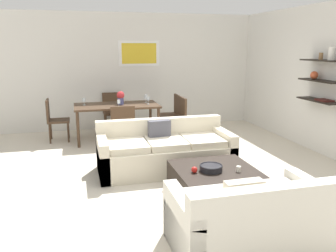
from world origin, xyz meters
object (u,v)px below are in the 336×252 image
decorative_bowl (211,168)px  wine_glass_left_far (84,100)px  dining_chair_head (113,109)px  dining_chair_right_far (173,112)px  apple_on_coffee_table (194,170)px  dining_chair_foot (122,125)px  wine_glass_right_near (148,99)px  dining_table (117,108)px  sofa_beige (165,152)px  centerpiece_vase (121,97)px  loveseat_white (252,220)px  wine_glass_foot (119,102)px  candle_jar (238,169)px  dining_chair_left_far (54,117)px  dining_chair_right_near (178,115)px  coffee_table (216,183)px  wine_glass_right_far (146,97)px

decorative_bowl → wine_glass_left_far: wine_glass_left_far is taller
dining_chair_head → dining_chair_right_far: 1.43m
apple_on_coffee_table → dining_chair_foot: 2.47m
wine_glass_right_near → dining_table: bearing=170.0°
sofa_beige → centerpiece_vase: size_ratio=7.63×
loveseat_white → wine_glass_foot: size_ratio=9.59×
loveseat_white → candle_jar: bearing=71.2°
apple_on_coffee_table → dining_chair_right_far: size_ratio=0.09×
loveseat_white → candle_jar: size_ratio=21.81×
apple_on_coffee_table → dining_chair_left_far: (-1.87, 3.48, 0.08)m
dining_chair_right_near → wine_glass_foot: (-1.27, -0.20, 0.36)m
sofa_beige → dining_table: bearing=104.1°
sofa_beige → wine_glass_foot: bearing=107.4°
decorative_bowl → coffee_table: bearing=20.1°
apple_on_coffee_table → wine_glass_left_far: (-1.25, 3.38, 0.43)m
decorative_bowl → wine_glass_right_near: (-0.17, 3.15, 0.43)m
candle_jar → dining_chair_right_far: 3.59m
candle_jar → sofa_beige: bearing=115.7°
apple_on_coffee_table → dining_chair_right_near: (0.67, 3.06, 0.08)m
sofa_beige → dining_chair_right_far: (0.75, 2.26, 0.21)m
dining_table → loveseat_white: bearing=-79.9°
dining_chair_left_far → sofa_beige: bearing=-51.7°
loveseat_white → dining_table: 4.52m
apple_on_coffee_table → dining_chair_head: size_ratio=0.09×
sofa_beige → centerpiece_vase: 2.20m
decorative_bowl → centerpiece_vase: size_ratio=1.08×
apple_on_coffee_table → wine_glass_right_near: bearing=89.0°
dining_chair_right_far → wine_glass_left_far: size_ratio=6.05×
wine_glass_right_near → centerpiece_vase: 0.58m
candle_jar → dining_chair_head: bearing=105.2°
wine_glass_left_far → wine_glass_right_near: (1.30, -0.23, 0.01)m
dining_chair_foot → wine_glass_right_near: bearing=49.3°
dining_chair_foot → wine_glass_left_far: wine_glass_left_far is taller
dining_chair_right_near → wine_glass_right_far: 0.79m
decorative_bowl → dining_chair_right_far: 3.50m
sofa_beige → dining_chair_right_far: size_ratio=2.39×
coffee_table → dining_chair_left_far: dining_chair_left_far is taller
sofa_beige → wine_glass_right_near: 2.02m
dining_chair_right_near → wine_glass_foot: 1.33m
wine_glass_right_near → centerpiece_vase: size_ratio=0.56×
dining_chair_right_near → wine_glass_left_far: 1.98m
apple_on_coffee_table → dining_chair_head: (-0.60, 4.14, 0.08)m
loveseat_white → centerpiece_vase: 4.54m
sofa_beige → decorative_bowl: (0.31, -1.21, 0.13)m
dining_table → wine_glass_left_far: (-0.65, 0.11, 0.17)m
loveseat_white → candle_jar: (0.36, 1.06, 0.12)m
sofa_beige → wine_glass_right_near: bearing=86.0°
apple_on_coffee_table → dining_chair_right_near: bearing=77.6°
decorative_bowl → dining_table: (-0.82, 3.26, 0.25)m
coffee_table → dining_chair_left_far: size_ratio=1.24×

